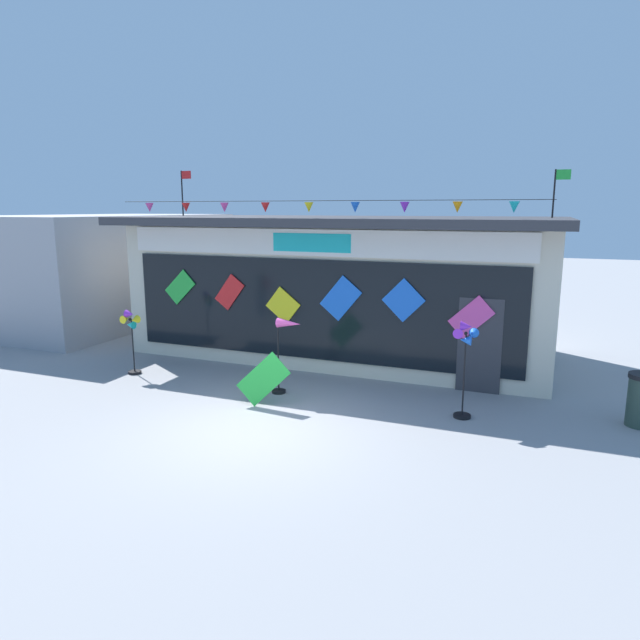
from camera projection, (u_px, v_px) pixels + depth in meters
ground_plane at (255, 431)px, 9.81m from camera, size 80.00×80.00×0.00m
kite_shop_building at (344, 285)px, 14.88m from camera, size 10.88×5.09×4.87m
wind_spinner_far_left at (131, 329)px, 12.97m from camera, size 0.44×0.30×1.52m
wind_spinner_left at (286, 338)px, 11.53m from camera, size 0.66×0.29×1.61m
wind_spinner_center_left at (465, 350)px, 10.15m from camera, size 0.44×0.32×1.83m
display_kite_on_ground at (263, 379)px, 10.94m from camera, size 1.09×0.24×1.09m
neighbour_building at (106, 267)px, 19.60m from camera, size 5.06×8.88×3.59m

